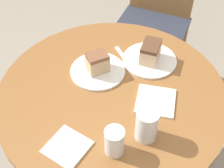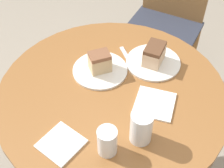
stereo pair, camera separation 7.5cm
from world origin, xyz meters
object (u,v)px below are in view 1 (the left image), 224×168
at_px(plate_near, 98,71).
at_px(cake_slice_far, 150,52).
at_px(chair, 154,16).
at_px(plate_far, 150,60).
at_px(glass_water, 114,142).
at_px(cake_slice_near, 97,63).
at_px(glass_lemonade, 147,126).

height_order(plate_near, cake_slice_far, cake_slice_far).
bearing_deg(cake_slice_far, chair, 108.25).
bearing_deg(plate_far, glass_water, -82.02).
relative_size(cake_slice_near, cake_slice_far, 0.93).
bearing_deg(plate_near, cake_slice_near, 90.00).
relative_size(chair, cake_slice_far, 8.29).
xyz_separation_m(plate_far, glass_lemonade, (0.14, -0.39, 0.06)).
relative_size(glass_lemonade, glass_water, 1.19).
bearing_deg(glass_water, plate_far, 97.98).
relative_size(chair, glass_lemonade, 7.49).
distance_m(chair, plate_near, 0.85).
bearing_deg(plate_far, cake_slice_near, -135.97).
relative_size(plate_far, glass_lemonade, 1.85).
xyz_separation_m(chair, plate_near, (0.04, -0.82, 0.22)).
distance_m(cake_slice_far, glass_lemonade, 0.41).
relative_size(chair, plate_far, 4.06).
height_order(plate_far, glass_lemonade, glass_lemonade).
distance_m(glass_lemonade, glass_water, 0.13).
distance_m(plate_far, cake_slice_far, 0.05).
bearing_deg(plate_near, glass_water, -52.78).
bearing_deg(glass_lemonade, chair, 109.00).
height_order(cake_slice_near, glass_water, glass_water).
xyz_separation_m(chair, plate_far, (0.21, -0.65, 0.22)).
relative_size(cake_slice_far, glass_lemonade, 0.90).
distance_m(plate_near, plate_far, 0.25).
bearing_deg(glass_lemonade, glass_water, -124.48).
distance_m(plate_far, glass_water, 0.50).
xyz_separation_m(chair, cake_slice_near, (0.04, -0.82, 0.27)).
xyz_separation_m(cake_slice_near, glass_water, (0.25, -0.32, -0.00)).
height_order(cake_slice_far, glass_water, glass_water).
bearing_deg(cake_slice_far, glass_lemonade, -69.76).
distance_m(chair, glass_lemonade, 1.13).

